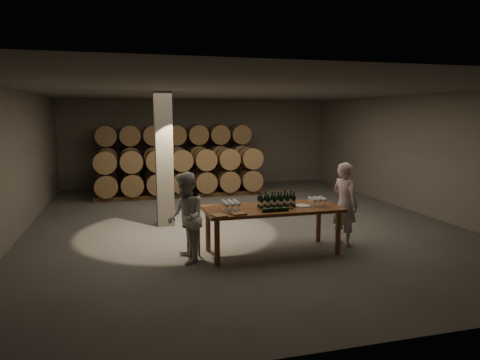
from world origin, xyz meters
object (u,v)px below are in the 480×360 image
object	(u,v)px
bottle_cluster	(277,201)
notebook_near	(239,214)
plate	(302,206)
person_man	(345,204)
stool	(192,230)
person_woman	(186,217)
tasting_table	(272,213)

from	to	relation	value
bottle_cluster	notebook_near	distance (m)	0.96
notebook_near	plate	bearing A→B (deg)	0.95
person_man	bottle_cluster	bearing A→B (deg)	75.95
stool	notebook_near	bearing A→B (deg)	-37.07
stool	bottle_cluster	bearing A→B (deg)	-5.47
stool	person_woman	distance (m)	0.41
plate	stool	bearing A→B (deg)	174.55
stool	tasting_table	bearing A→B (deg)	-5.61
tasting_table	person_woman	size ratio (longest dim) A/B	1.58
tasting_table	person_woman	xyz separation A→B (m)	(-1.68, -0.07, 0.03)
notebook_near	stool	world-z (taller)	notebook_near
plate	notebook_near	xyz separation A→B (m)	(-1.37, -0.36, 0.01)
bottle_cluster	plate	size ratio (longest dim) A/B	2.37
tasting_table	stool	xyz separation A→B (m)	(-1.53, 0.15, -0.28)
notebook_near	bottle_cluster	bearing A→B (deg)	11.60
bottle_cluster	person_man	world-z (taller)	person_man
person_man	person_woman	size ratio (longest dim) A/B	1.04
notebook_near	person_man	xyz separation A→B (m)	(2.38, 0.53, -0.06)
tasting_table	bottle_cluster	bearing A→B (deg)	-2.82
tasting_table	bottle_cluster	distance (m)	0.23
plate	person_man	size ratio (longest dim) A/B	0.18
tasting_table	notebook_near	bearing A→B (deg)	-152.20
plate	person_man	world-z (taller)	person_man
plate	notebook_near	distance (m)	1.42
tasting_table	person_man	distance (m)	1.61
notebook_near	stool	size ratio (longest dim) A/B	0.40
stool	plate	bearing A→B (deg)	-5.45
notebook_near	person_man	world-z (taller)	person_man
stool	person_man	bearing A→B (deg)	-0.60
tasting_table	stool	world-z (taller)	tasting_table
notebook_near	stool	xyz separation A→B (m)	(-0.75, 0.56, -0.40)
stool	person_woman	xyz separation A→B (m)	(-0.15, -0.22, 0.31)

